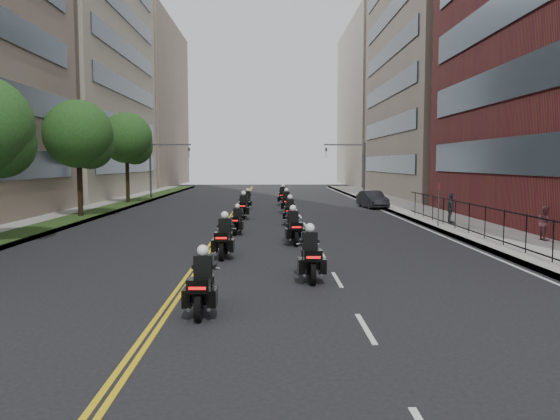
# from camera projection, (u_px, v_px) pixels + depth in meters

# --- Properties ---
(ground) EXTENTS (160.00, 160.00, 0.00)m
(ground) POSITION_uv_depth(u_px,v_px,m) (219.00, 329.00, 11.88)
(ground) COLOR black
(ground) RESTS_ON ground
(sidewalk_right) EXTENTS (4.00, 90.00, 0.15)m
(sidewalk_right) POSITION_uv_depth(u_px,v_px,m) (430.00, 215.00, 37.02)
(sidewalk_right) COLOR gray
(sidewalk_right) RESTS_ON ground
(sidewalk_left) EXTENTS (4.00, 90.00, 0.15)m
(sidewalk_left) POSITION_uv_depth(u_px,v_px,m) (74.00, 216.00, 36.54)
(sidewalk_left) COLOR gray
(sidewalk_left) RESTS_ON ground
(grass_strip) EXTENTS (2.00, 90.00, 0.04)m
(grass_strip) POSITION_uv_depth(u_px,v_px,m) (86.00, 214.00, 36.55)
(grass_strip) COLOR #1B3212
(grass_strip) RESTS_ON sidewalk_left
(building_right_tan) EXTENTS (15.11, 28.00, 30.00)m
(building_right_tan) POSITION_uv_depth(u_px,v_px,m) (457.00, 57.00, 58.84)
(building_right_tan) COLOR #806D5E
(building_right_tan) RESTS_ON ground
(building_right_far) EXTENTS (15.00, 28.00, 26.00)m
(building_right_far) POSITION_uv_depth(u_px,v_px,m) (394.00, 105.00, 88.89)
(building_right_far) COLOR #AC9C8B
(building_right_far) RESTS_ON ground
(building_left_mid) EXTENTS (16.11, 28.00, 34.00)m
(building_left_mid) POSITION_uv_depth(u_px,v_px,m) (51.00, 36.00, 57.79)
(building_left_mid) COLOR #AC9C8B
(building_left_mid) RESTS_ON ground
(building_left_far) EXTENTS (16.00, 28.00, 26.00)m
(building_left_far) POSITION_uv_depth(u_px,v_px,m) (126.00, 105.00, 88.01)
(building_left_far) COLOR #806D5E
(building_left_far) RESTS_ON ground
(iron_fence) EXTENTS (0.05, 28.00, 1.50)m
(iron_fence) POSITION_uv_depth(u_px,v_px,m) (494.00, 225.00, 23.98)
(iron_fence) COLOR black
(iron_fence) RESTS_ON sidewalk_right
(street_trees) EXTENTS (4.40, 38.40, 7.98)m
(street_trees) POSITION_uv_depth(u_px,v_px,m) (47.00, 135.00, 29.75)
(street_trees) COLOR black
(street_trees) RESTS_ON ground
(traffic_signal_right) EXTENTS (4.09, 0.20, 5.60)m
(traffic_signal_right) POSITION_uv_depth(u_px,v_px,m) (355.00, 162.00, 53.59)
(traffic_signal_right) COLOR #3F3F44
(traffic_signal_right) RESTS_ON ground
(traffic_signal_left) EXTENTS (4.09, 0.20, 5.60)m
(traffic_signal_left) POSITION_uv_depth(u_px,v_px,m) (160.00, 162.00, 53.21)
(traffic_signal_left) COLOR #3F3F44
(traffic_signal_left) RESTS_ON ground
(motorcycle_0) EXTENTS (0.51, 2.23, 1.65)m
(motorcycle_0) POSITION_uv_depth(u_px,v_px,m) (203.00, 287.00, 13.10)
(motorcycle_0) COLOR black
(motorcycle_0) RESTS_ON ground
(motorcycle_1) EXTENTS (0.55, 2.38, 1.75)m
(motorcycle_1) POSITION_uv_depth(u_px,v_px,m) (310.00, 258.00, 16.84)
(motorcycle_1) COLOR black
(motorcycle_1) RESTS_ON ground
(motorcycle_2) EXTENTS (0.56, 2.39, 1.77)m
(motorcycle_2) POSITION_uv_depth(u_px,v_px,m) (224.00, 239.00, 20.88)
(motorcycle_2) COLOR black
(motorcycle_2) RESTS_ON ground
(motorcycle_3) EXTENTS (0.66, 2.36, 1.75)m
(motorcycle_3) POSITION_uv_depth(u_px,v_px,m) (293.00, 229.00, 24.32)
(motorcycle_3) COLOR black
(motorcycle_3) RESTS_ON ground
(motorcycle_4) EXTENTS (0.60, 2.09, 1.55)m
(motorcycle_4) POSITION_uv_depth(u_px,v_px,m) (237.00, 222.00, 27.79)
(motorcycle_4) COLOR black
(motorcycle_4) RESTS_ON ground
(motorcycle_5) EXTENTS (0.57, 2.38, 1.75)m
(motorcycle_5) POSITION_uv_depth(u_px,v_px,m) (290.00, 213.00, 32.08)
(motorcycle_5) COLOR black
(motorcycle_5) RESTS_ON ground
(motorcycle_6) EXTENTS (0.58, 2.45, 1.81)m
(motorcycle_6) POSITION_uv_depth(u_px,v_px,m) (243.00, 208.00, 35.43)
(motorcycle_6) COLOR black
(motorcycle_6) RESTS_ON ground
(motorcycle_7) EXTENTS (0.56, 2.44, 1.80)m
(motorcycle_7) POSITION_uv_depth(u_px,v_px,m) (286.00, 203.00, 39.50)
(motorcycle_7) COLOR black
(motorcycle_7) RESTS_ON ground
(motorcycle_8) EXTENTS (0.55, 2.20, 1.63)m
(motorcycle_8) POSITION_uv_depth(u_px,v_px,m) (247.00, 201.00, 43.03)
(motorcycle_8) COLOR black
(motorcycle_8) RESTS_ON ground
(motorcycle_9) EXTENTS (0.59, 2.47, 1.82)m
(motorcycle_9) POSITION_uv_depth(u_px,v_px,m) (283.00, 197.00, 46.76)
(motorcycle_9) COLOR black
(motorcycle_9) RESTS_ON ground
(parked_sedan) EXTENTS (2.04, 4.36, 1.38)m
(parked_sedan) POSITION_uv_depth(u_px,v_px,m) (372.00, 199.00, 43.78)
(parked_sedan) COLOR black
(parked_sedan) RESTS_ON ground
(pedestrian_b) EXTENTS (0.58, 0.75, 1.53)m
(pedestrian_b) POSITION_uv_depth(u_px,v_px,m) (545.00, 223.00, 24.49)
(pedestrian_b) COLOR brown
(pedestrian_b) RESTS_ON sidewalk_right
(pedestrian_c) EXTENTS (0.54, 1.07, 1.76)m
(pedestrian_c) POSITION_uv_depth(u_px,v_px,m) (451.00, 208.00, 31.35)
(pedestrian_c) COLOR #45464D
(pedestrian_c) RESTS_ON sidewalk_right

